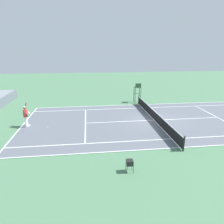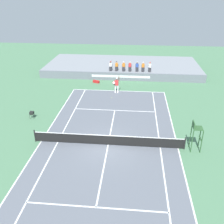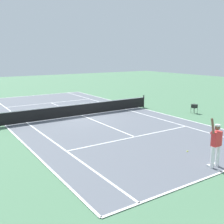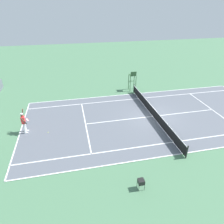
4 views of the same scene
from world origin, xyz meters
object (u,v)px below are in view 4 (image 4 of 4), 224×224
object	(u,v)px
tennis_player	(24,122)
umpire_chair	(133,78)
ball_hopper	(141,181)
tennis_ball	(48,132)

from	to	relation	value
tennis_player	umpire_chair	distance (m)	13.30
tennis_player	ball_hopper	world-z (taller)	tennis_player
tennis_player	tennis_ball	distance (m)	2.08
tennis_ball	ball_hopper	xyz separation A→B (m)	(-7.11, -5.63, 0.54)
tennis_ball	ball_hopper	world-z (taller)	ball_hopper
tennis_player	umpire_chair	xyz separation A→B (m)	(6.85, -11.39, 0.56)
tennis_player	ball_hopper	size ratio (longest dim) A/B	2.98
tennis_player	umpire_chair	bearing A→B (deg)	-59.00
tennis_player	umpire_chair	size ratio (longest dim) A/B	0.85
umpire_chair	ball_hopper	bearing A→B (deg)	164.58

